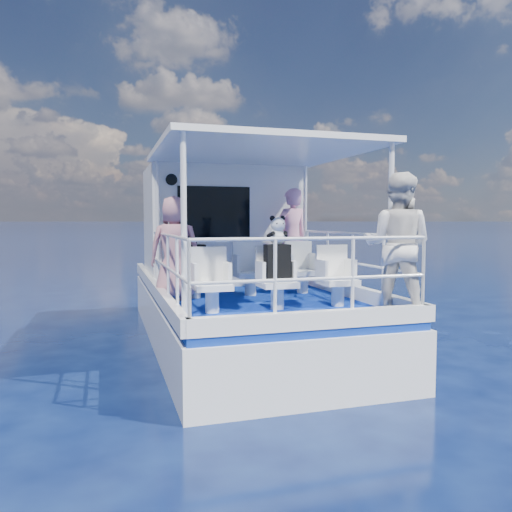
{
  "coord_description": "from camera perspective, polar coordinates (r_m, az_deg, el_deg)",
  "views": [
    {
      "loc": [
        -2.22,
        -7.41,
        2.1
      ],
      "look_at": [
        -0.09,
        -0.4,
        1.58
      ],
      "focal_mm": 35.0,
      "sensor_mm": 36.0,
      "label": 1
    }
  ],
  "objects": [
    {
      "name": "seat_port_aft",
      "position": [
        6.53,
        -5.04,
        -4.82
      ],
      "size": [
        0.48,
        0.46,
        0.38
      ],
      "primitive_type": "cube",
      "color": "white",
      "rests_on": "deck"
    },
    {
      "name": "backpack_port",
      "position": [
        7.67,
        -7.11,
        -0.39
      ],
      "size": [
        0.34,
        0.19,
        0.45
      ],
      "primitive_type": "cube",
      "color": "black",
      "rests_on": "seat_port_fwd"
    },
    {
      "name": "hull",
      "position": [
        8.95,
        -2.09,
        -9.48
      ],
      "size": [
        3.0,
        7.0,
        1.6
      ],
      "primitive_type": "cube",
      "color": "white",
      "rests_on": "ground"
    },
    {
      "name": "backpack_center",
      "position": [
        6.7,
        2.44,
        -0.79
      ],
      "size": [
        0.33,
        0.19,
        0.5
      ],
      "primitive_type": "cube",
      "color": "black",
      "rests_on": "seat_center_aft"
    },
    {
      "name": "compact_camera",
      "position": [
        7.67,
        -7.2,
        1.54
      ],
      "size": [
        0.11,
        0.07,
        0.07
      ],
      "primitive_type": "cube",
      "color": "black",
      "rests_on": "backpack_port"
    },
    {
      "name": "ground",
      "position": [
        8.02,
        -0.23,
        -11.09
      ],
      "size": [
        2000.0,
        2000.0,
        0.0
      ],
      "primitive_type": "plane",
      "color": "#071035",
      "rests_on": "ground"
    },
    {
      "name": "railings",
      "position": [
        7.23,
        1.08,
        -1.46
      ],
      "size": [
        2.84,
        3.59,
        1.0
      ],
      "primitive_type": null,
      "color": "white",
      "rests_on": "deck"
    },
    {
      "name": "cabin",
      "position": [
        9.97,
        -4.04,
        3.51
      ],
      "size": [
        2.85,
        2.0,
        2.2
      ],
      "primitive_type": "cube",
      "color": "white",
      "rests_on": "deck"
    },
    {
      "name": "passenger_port_fwd",
      "position": [
        7.61,
        -9.26,
        0.9
      ],
      "size": [
        0.68,
        0.57,
        1.57
      ],
      "primitive_type": "imported",
      "rotation": [
        0.0,
        0.0,
        2.85
      ],
      "color": "#C8828C",
      "rests_on": "deck"
    },
    {
      "name": "seat_stbd_aft",
      "position": [
        7.12,
        9.32,
        -4.12
      ],
      "size": [
        0.48,
        0.46,
        0.38
      ],
      "primitive_type": "cube",
      "color": "white",
      "rests_on": "deck"
    },
    {
      "name": "passenger_stbd_aft",
      "position": [
        6.42,
        15.88,
        1.19
      ],
      "size": [
        1.09,
        1.09,
        1.78
      ],
      "primitive_type": "imported",
      "rotation": [
        0.0,
        0.0,
        2.37
      ],
      "color": "silver",
      "rests_on": "deck"
    },
    {
      "name": "panda",
      "position": [
        6.68,
        2.47,
        2.97
      ],
      "size": [
        0.25,
        0.21,
        0.38
      ],
      "primitive_type": null,
      "color": "white",
      "rests_on": "backpack_center"
    },
    {
      "name": "canopy_posts",
      "position": [
        7.5,
        0.32,
        3.33
      ],
      "size": [
        2.77,
        2.97,
        2.2
      ],
      "color": "white",
      "rests_on": "deck"
    },
    {
      "name": "canopy",
      "position": [
        7.62,
        0.21,
        11.94
      ],
      "size": [
        3.0,
        3.2,
        0.08
      ],
      "primitive_type": "cube",
      "color": "white",
      "rests_on": "cabin"
    },
    {
      "name": "deck",
      "position": [
        8.79,
        -2.11,
        -4.08
      ],
      "size": [
        2.9,
        6.9,
        0.1
      ],
      "primitive_type": "cube",
      "color": "navy",
      "rests_on": "hull"
    },
    {
      "name": "seat_center_aft",
      "position": [
        6.77,
        2.45,
        -4.49
      ],
      "size": [
        0.48,
        0.46,
        0.38
      ],
      "primitive_type": "cube",
      "color": "white",
      "rests_on": "deck"
    },
    {
      "name": "seat_center_fwd",
      "position": [
        8.0,
        -0.64,
        -3.16
      ],
      "size": [
        0.48,
        0.46,
        0.38
      ],
      "primitive_type": "cube",
      "color": "white",
      "rests_on": "deck"
    },
    {
      "name": "passenger_stbd_fwd",
      "position": [
        8.92,
        4.07,
        2.05
      ],
      "size": [
        0.72,
        0.56,
        1.77
      ],
      "primitive_type": "imported",
      "rotation": [
        0.0,
        0.0,
        3.38
      ],
      "color": "pink",
      "rests_on": "deck"
    },
    {
      "name": "seat_stbd_fwd",
      "position": [
        8.29,
        5.35,
        -2.92
      ],
      "size": [
        0.48,
        0.46,
        0.38
      ],
      "primitive_type": "cube",
      "color": "white",
      "rests_on": "deck"
    },
    {
      "name": "seat_port_fwd",
      "position": [
        7.79,
        -7.02,
        -3.38
      ],
      "size": [
        0.48,
        0.46,
        0.38
      ],
      "primitive_type": "cube",
      "color": "white",
      "rests_on": "deck"
    }
  ]
}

